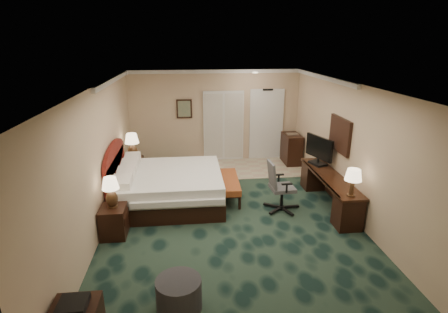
{
  "coord_description": "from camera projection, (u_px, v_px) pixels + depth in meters",
  "views": [
    {
      "loc": [
        -0.82,
        -6.41,
        3.51
      ],
      "look_at": [
        -0.07,
        0.6,
        1.14
      ],
      "focal_mm": 28.0,
      "sensor_mm": 36.0,
      "label": 1
    }
  ],
  "objects": [
    {
      "name": "floor",
      "position": [
        230.0,
        218.0,
        7.24
      ],
      "size": [
        5.0,
        7.5,
        0.0
      ],
      "primitive_type": "cube",
      "color": "black",
      "rests_on": "ground"
    },
    {
      "name": "ceiling",
      "position": [
        231.0,
        86.0,
        6.38
      ],
      "size": [
        5.0,
        7.5,
        0.0
      ],
      "primitive_type": "cube",
      "color": "silver",
      "rests_on": "wall_back"
    },
    {
      "name": "wall_back",
      "position": [
        215.0,
        116.0,
        10.34
      ],
      "size": [
        5.0,
        0.0,
        2.7
      ],
      "primitive_type": "cube",
      "color": "tan",
      "rests_on": "ground"
    },
    {
      "name": "wall_front",
      "position": [
        281.0,
        282.0,
        3.27
      ],
      "size": [
        5.0,
        0.0,
        2.7
      ],
      "primitive_type": "cube",
      "color": "tan",
      "rests_on": "ground"
    },
    {
      "name": "wall_left",
      "position": [
        99.0,
        161.0,
        6.55
      ],
      "size": [
        0.0,
        7.5,
        2.7
      ],
      "primitive_type": "cube",
      "color": "tan",
      "rests_on": "ground"
    },
    {
      "name": "wall_right",
      "position": [
        353.0,
        152.0,
        7.06
      ],
      "size": [
        0.0,
        7.5,
        2.7
      ],
      "primitive_type": "cube",
      "color": "tan",
      "rests_on": "ground"
    },
    {
      "name": "crown_molding",
      "position": [
        231.0,
        89.0,
        6.39
      ],
      "size": [
        5.0,
        7.5,
        0.1
      ],
      "primitive_type": null,
      "color": "silver",
      "rests_on": "wall_back"
    },
    {
      "name": "tile_patch",
      "position": [
        249.0,
        168.0,
        10.06
      ],
      "size": [
        3.2,
        1.7,
        0.01
      ],
      "primitive_type": "cube",
      "color": "tan",
      "rests_on": "ground"
    },
    {
      "name": "headboard",
      "position": [
        116.0,
        173.0,
        7.71
      ],
      "size": [
        0.12,
        2.0,
        1.4
      ],
      "primitive_type": null,
      "color": "#53170A",
      "rests_on": "ground"
    },
    {
      "name": "entry_door",
      "position": [
        266.0,
        125.0,
        10.57
      ],
      "size": [
        1.02,
        0.06,
        2.18
      ],
      "primitive_type": "cube",
      "color": "silver",
      "rests_on": "ground"
    },
    {
      "name": "closet_doors",
      "position": [
        224.0,
        126.0,
        10.43
      ],
      "size": [
        1.2,
        0.06,
        2.1
      ],
      "primitive_type": "cube",
      "color": "#BEB6A8",
      "rests_on": "ground"
    },
    {
      "name": "wall_art",
      "position": [
        184.0,
        109.0,
        10.13
      ],
      "size": [
        0.45,
        0.06,
        0.55
      ],
      "primitive_type": "cube",
      "color": "#516F5B",
      "rests_on": "wall_back"
    },
    {
      "name": "wall_mirror",
      "position": [
        340.0,
        135.0,
        7.56
      ],
      "size": [
        0.05,
        0.95,
        0.75
      ],
      "primitive_type": "cube",
      "color": "white",
      "rests_on": "wall_right"
    },
    {
      "name": "bed",
      "position": [
        170.0,
        187.0,
        7.82
      ],
      "size": [
        2.29,
        2.12,
        0.73
      ],
      "primitive_type": "cube",
      "color": "white",
      "rests_on": "ground"
    },
    {
      "name": "nightstand_near",
      "position": [
        114.0,
        222.0,
        6.5
      ],
      "size": [
        0.46,
        0.53,
        0.58
      ],
      "primitive_type": "cube",
      "color": "black",
      "rests_on": "ground"
    },
    {
      "name": "nightstand_far",
      "position": [
        134.0,
        169.0,
        9.1
      ],
      "size": [
        0.47,
        0.54,
        0.59
      ],
      "primitive_type": "cube",
      "color": "black",
      "rests_on": "ground"
    },
    {
      "name": "lamp_near",
      "position": [
        111.0,
        192.0,
        6.34
      ],
      "size": [
        0.37,
        0.37,
        0.58
      ],
      "primitive_type": null,
      "rotation": [
        0.0,
        0.0,
        -0.24
      ],
      "color": "black",
      "rests_on": "nightstand_near"
    },
    {
      "name": "lamp_far",
      "position": [
        132.0,
        146.0,
        8.91
      ],
      "size": [
        0.44,
        0.44,
        0.67
      ],
      "primitive_type": null,
      "rotation": [
        0.0,
        0.0,
        0.28
      ],
      "color": "black",
      "rests_on": "nightstand_far"
    },
    {
      "name": "bed_bench",
      "position": [
        228.0,
        188.0,
        8.08
      ],
      "size": [
        0.53,
        1.41,
        0.47
      ],
      "primitive_type": "cube",
      "rotation": [
        0.0,
        0.0,
        -0.03
      ],
      "color": "maroon",
      "rests_on": "ground"
    },
    {
      "name": "ottoman",
      "position": [
        179.0,
        294.0,
        4.74
      ],
      "size": [
        0.77,
        0.77,
        0.45
      ],
      "primitive_type": "cylinder",
      "rotation": [
        0.0,
        0.0,
        -0.28
      ],
      "color": "#28282C",
      "rests_on": "ground"
    },
    {
      "name": "desk",
      "position": [
        329.0,
        191.0,
        7.67
      ],
      "size": [
        0.52,
        2.43,
        0.7
      ],
      "primitive_type": "cube",
      "color": "black",
      "rests_on": "ground"
    },
    {
      "name": "tv",
      "position": [
        319.0,
        151.0,
        8.16
      ],
      "size": [
        0.35,
        0.85,
        0.68
      ],
      "primitive_type": "cube",
      "rotation": [
        0.0,
        0.0,
        0.33
      ],
      "color": "black",
      "rests_on": "desk"
    },
    {
      "name": "desk_lamp",
      "position": [
        353.0,
        183.0,
        6.51
      ],
      "size": [
        0.4,
        0.4,
        0.55
      ],
      "primitive_type": null,
      "rotation": [
        0.0,
        0.0,
        -0.33
      ],
      "color": "black",
      "rests_on": "desk"
    },
    {
      "name": "desk_chair",
      "position": [
        282.0,
        186.0,
        7.42
      ],
      "size": [
        0.68,
        0.64,
        1.11
      ],
      "primitive_type": null,
      "rotation": [
        0.0,
        0.0,
        0.06
      ],
      "color": "#46454C",
      "rests_on": "ground"
    },
    {
      "name": "minibar",
      "position": [
        291.0,
        149.0,
        10.34
      ],
      "size": [
        0.46,
        0.83,
        0.87
      ],
      "primitive_type": "cube",
      "color": "black",
      "rests_on": "ground"
    }
  ]
}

